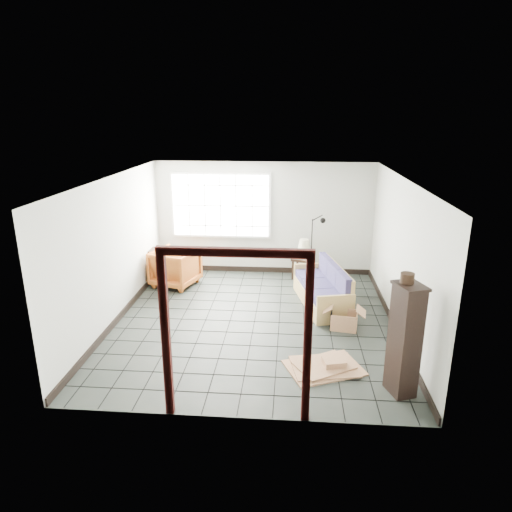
# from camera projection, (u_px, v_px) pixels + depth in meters

# --- Properties ---
(ground) EXTENTS (5.50, 5.50, 0.00)m
(ground) POSITION_uv_depth(u_px,v_px,m) (254.00, 322.00, 8.31)
(ground) COLOR black
(ground) RESTS_ON ground
(room_shell) EXTENTS (5.02, 5.52, 2.61)m
(room_shell) POSITION_uv_depth(u_px,v_px,m) (254.00, 232.00, 7.83)
(room_shell) COLOR #B7BBB3
(room_shell) RESTS_ON ground
(window_panel) EXTENTS (2.32, 0.08, 1.52)m
(window_panel) POSITION_uv_depth(u_px,v_px,m) (221.00, 206.00, 10.47)
(window_panel) COLOR silver
(window_panel) RESTS_ON ground
(doorway_trim) EXTENTS (1.80, 0.08, 2.20)m
(doorway_trim) POSITION_uv_depth(u_px,v_px,m) (235.00, 315.00, 5.33)
(doorway_trim) COLOR #370E0C
(doorway_trim) RESTS_ON ground
(futon_sofa) EXTENTS (1.09, 1.97, 0.82)m
(futon_sofa) POSITION_uv_depth(u_px,v_px,m) (324.00, 290.00, 8.98)
(futon_sofa) COLOR #9D8347
(futon_sofa) RESTS_ON ground
(armchair) EXTENTS (1.08, 1.05, 0.90)m
(armchair) POSITION_uv_depth(u_px,v_px,m) (175.00, 266.00, 9.95)
(armchair) COLOR maroon
(armchair) RESTS_ON ground
(side_table) EXTENTS (0.55, 0.55, 0.49)m
(side_table) POSITION_uv_depth(u_px,v_px,m) (303.00, 261.00, 10.40)
(side_table) COLOR black
(side_table) RESTS_ON ground
(table_lamp) EXTENTS (0.32, 0.32, 0.43)m
(table_lamp) POSITION_uv_depth(u_px,v_px,m) (304.00, 245.00, 10.27)
(table_lamp) COLOR black
(table_lamp) RESTS_ON side_table
(projector) EXTENTS (0.31, 0.29, 0.09)m
(projector) POSITION_uv_depth(u_px,v_px,m) (302.00, 255.00, 10.38)
(projector) COLOR silver
(projector) RESTS_ON side_table
(floor_lamp) EXTENTS (0.45, 0.29, 1.49)m
(floor_lamp) POSITION_uv_depth(u_px,v_px,m) (316.00, 245.00, 10.26)
(floor_lamp) COLOR black
(floor_lamp) RESTS_ON ground
(console_shelf) EXTENTS (1.01, 0.69, 0.73)m
(console_shelf) POSITION_uv_depth(u_px,v_px,m) (165.00, 267.00, 10.13)
(console_shelf) COLOR black
(console_shelf) RESTS_ON ground
(tall_shelf) EXTENTS (0.45, 0.51, 1.57)m
(tall_shelf) POSITION_uv_depth(u_px,v_px,m) (405.00, 339.00, 5.99)
(tall_shelf) COLOR black
(tall_shelf) RESTS_ON ground
(pot) EXTENTS (0.21, 0.21, 0.13)m
(pot) POSITION_uv_depth(u_px,v_px,m) (407.00, 278.00, 5.79)
(pot) COLOR black
(pot) RESTS_ON tall_shelf
(open_box) EXTENTS (0.78, 0.48, 0.41)m
(open_box) POSITION_uv_depth(u_px,v_px,m) (344.00, 320.00, 8.03)
(open_box) COLOR #936647
(open_box) RESTS_ON ground
(cardboard_pile) EXTENTS (1.28, 1.11, 0.16)m
(cardboard_pile) POSITION_uv_depth(u_px,v_px,m) (325.00, 366.00, 6.78)
(cardboard_pile) COLOR #936647
(cardboard_pile) RESTS_ON ground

